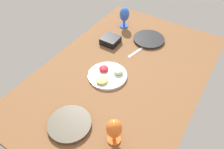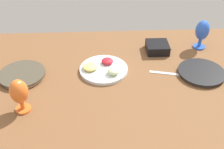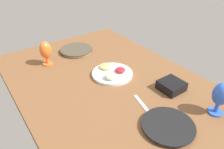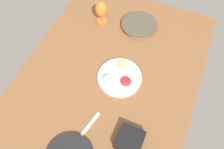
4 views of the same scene
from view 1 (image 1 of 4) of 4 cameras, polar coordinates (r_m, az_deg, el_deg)
name	(u,v)px [view 1 (image 1 of 4)]	position (r cm, az deg, el deg)	size (l,w,h in cm)	color
ground_plane	(123,75)	(153.95, 2.75, -0.05)	(160.00, 104.00, 4.00)	brown
dinner_plate_left	(149,39)	(183.00, 9.51, 8.99)	(25.03, 25.03, 2.03)	#4C4C51
dinner_plate_right	(70,124)	(126.94, -10.89, -12.46)	(24.36, 24.36, 2.53)	beige
fruit_platter	(108,75)	(148.58, -1.11, -0.16)	(26.27, 26.27, 5.19)	silver
hurricane_glass_blue	(124,15)	(192.69, 3.23, 15.06)	(8.23, 8.23, 17.98)	blue
hurricane_glass_orange	(114,129)	(112.48, 0.55, -14.03)	(8.13, 8.13, 17.02)	orange
square_bowl_black	(111,40)	(176.50, -0.39, 8.92)	(13.01, 13.01, 5.30)	black
fork_by_left_plate	(136,52)	(170.07, 6.32, 5.88)	(18.00, 1.80, 0.60)	silver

